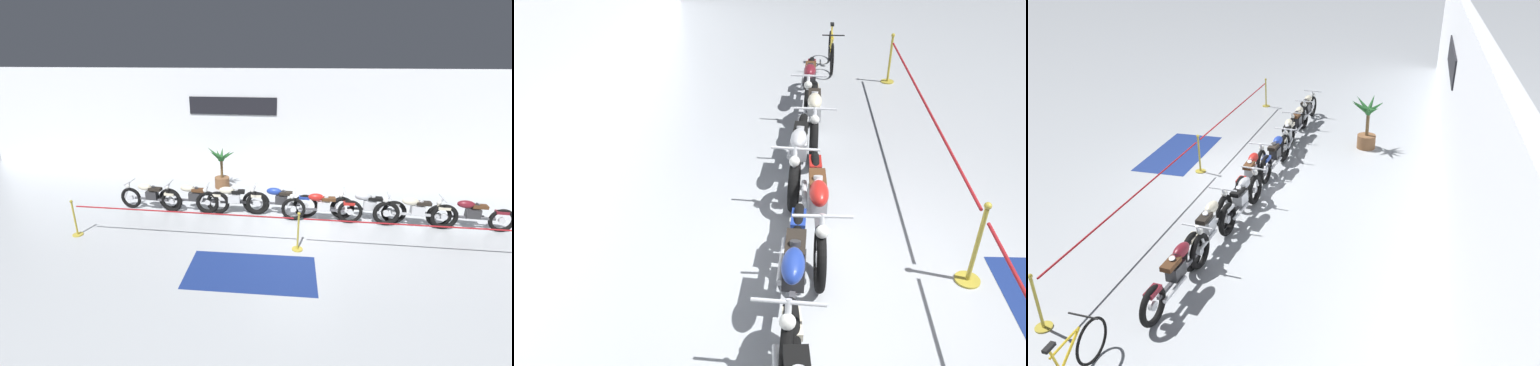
{
  "view_description": "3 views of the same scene",
  "coord_description": "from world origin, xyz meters",
  "views": [
    {
      "loc": [
        -0.12,
        -8.89,
        4.68
      ],
      "look_at": [
        -1.36,
        0.94,
        0.97
      ],
      "focal_mm": 24.0,
      "sensor_mm": 36.0,
      "label": 1
    },
    {
      "loc": [
        -4.28,
        0.78,
        3.88
      ],
      "look_at": [
        1.24,
        1.08,
        0.42
      ],
      "focal_mm": 35.0,
      "sensor_mm": 36.0,
      "label": 2
    },
    {
      "loc": [
        11.16,
        4.14,
        5.61
      ],
      "look_at": [
        0.87,
        1.37,
        0.4
      ],
      "focal_mm": 35.0,
      "sensor_mm": 36.0,
      "label": 3
    }
  ],
  "objects": [
    {
      "name": "ground_plane",
      "position": [
        0.0,
        0.0,
        0.0
      ],
      "size": [
        120.0,
        120.0,
        0.0
      ],
      "primitive_type": "plane",
      "color": "#B2B7BC"
    },
    {
      "name": "stanchion_mid_right",
      "position": [
        6.2,
        -1.19,
        0.36
      ],
      "size": [
        0.28,
        0.28,
        1.05
      ],
      "color": "gold",
      "rests_on": "ground"
    },
    {
      "name": "bicycle",
      "position": [
        7.08,
        0.0,
        0.38
      ],
      "size": [
        1.73,
        0.48,
        0.96
      ],
      "color": "black",
      "rests_on": "ground"
    },
    {
      "name": "stanchion_mid_left",
      "position": [
        -0.02,
        -1.19,
        0.36
      ],
      "size": [
        0.28,
        0.28,
        1.05
      ],
      "color": "gold",
      "rests_on": "ground"
    },
    {
      "name": "motorcycle_red_4",
      "position": [
        0.64,
        0.49,
        0.48
      ],
      "size": [
        2.38,
        0.62,
        0.94
      ],
      "color": "black",
      "rests_on": "ground"
    },
    {
      "name": "motorcycle_maroon_7",
      "position": [
        4.8,
        0.53,
        0.46
      ],
      "size": [
        2.34,
        0.62,
        0.93
      ],
      "color": "black",
      "rests_on": "ground"
    },
    {
      "name": "motorcycle_silver_5",
      "position": [
        2.01,
        0.71,
        0.46
      ],
      "size": [
        2.19,
        0.62,
        0.93
      ],
      "color": "black",
      "rests_on": "ground"
    },
    {
      "name": "motorcycle_cream_6",
      "position": [
        3.29,
        0.48,
        0.47
      ],
      "size": [
        2.34,
        0.62,
        0.96
      ],
      "color": "black",
      "rests_on": "ground"
    },
    {
      "name": "motorcycle_blue_3",
      "position": [
        -0.61,
        0.75,
        0.48
      ],
      "size": [
        2.34,
        0.62,
        0.95
      ],
      "color": "black",
      "rests_on": "ground"
    }
  ]
}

